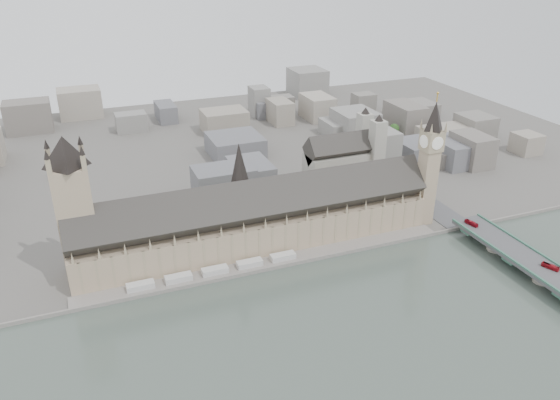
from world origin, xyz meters
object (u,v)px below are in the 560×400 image
object	(u,v)px
palace_of_westminster	(257,219)
westminster_bridge	(534,270)
elizabeth_tower	(430,155)
red_bus_south	(550,267)
red_bus_north	(471,223)
westminster_abbey	(344,161)
car_approach	(429,189)
victoria_tower	(73,202)

from	to	relation	value
palace_of_westminster	westminster_bridge	xyz separation A→B (m)	(162.00, -107.20, -17.58)
elizabeth_tower	red_bus_south	distance (m)	117.05
palace_of_westminster	red_bus_north	xyz separation A→B (m)	(157.75, -46.19, -10.88)
westminster_abbey	car_approach	xyz separation A→B (m)	(54.85, -55.22, -14.06)
elizabeth_tower	westminster_bridge	world-z (taller)	elizabeth_tower
elizabeth_tower	red_bus_north	bearing A→B (deg)	-60.21
car_approach	elizabeth_tower	bearing A→B (deg)	-117.66
red_bus_north	red_bus_south	world-z (taller)	red_bus_south
victoria_tower	westminster_abbey	world-z (taller)	victoria_tower
palace_of_westminster	elizabeth_tower	size ratio (longest dim) A/B	2.47
westminster_abbey	red_bus_south	size ratio (longest dim) A/B	5.92
victoria_tower	westminster_bridge	bearing A→B (deg)	-21.78
victoria_tower	car_approach	distance (m)	291.47
elizabeth_tower	red_bus_north	size ratio (longest dim) A/B	9.48
red_bus_north	elizabeth_tower	bearing A→B (deg)	107.90
victoria_tower	red_bus_south	xyz separation A→B (m)	(287.70, -121.90, -43.36)
westminster_bridge	car_approach	xyz separation A→B (m)	(3.77, 127.28, 5.89)
red_bus_north	westminster_bridge	bearing A→B (deg)	-97.90
palace_of_westminster	westminster_bridge	distance (m)	195.05
victoria_tower	westminster_abbey	xyz separation A→B (m)	(232.92, 69.00, -30.12)
red_bus_north	car_approach	world-z (taller)	red_bus_north
red_bus_north	car_approach	bearing A→B (deg)	71.21
car_approach	red_bus_south	bearing A→B (deg)	-76.54
victoria_tower	westminster_bridge	xyz separation A→B (m)	(284.00, -113.50, -50.08)
elizabeth_tower	westminster_abbey	size ratio (longest dim) A/B	1.58
westminster_abbey	red_bus_south	bearing A→B (deg)	-73.99
elizabeth_tower	westminster_abbey	distance (m)	96.91
red_bus_south	westminster_bridge	bearing A→B (deg)	92.20
westminster_abbey	victoria_tower	bearing A→B (deg)	-163.50
elizabeth_tower	westminster_bridge	distance (m)	111.81
elizabeth_tower	red_bus_south	world-z (taller)	elizabeth_tower
palace_of_westminster	red_bus_south	distance (m)	202.33
victoria_tower	car_approach	size ratio (longest dim) A/B	18.87
victoria_tower	westminster_bridge	distance (m)	309.91
westminster_bridge	red_bus_north	world-z (taller)	red_bus_north
red_bus_north	palace_of_westminster	bearing A→B (deg)	151.79
palace_of_westminster	westminster_abbey	distance (m)	134.09
palace_of_westminster	westminster_abbey	xyz separation A→B (m)	(110.92, 75.30, 2.38)
car_approach	palace_of_westminster	bearing A→B (deg)	-159.60
westminster_bridge	red_bus_south	xyz separation A→B (m)	(3.70, -8.40, 6.72)
victoria_tower	westminster_abbey	distance (m)	244.79
elizabeth_tower	westminster_bridge	xyz separation A→B (m)	(24.00, -95.50, -52.96)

